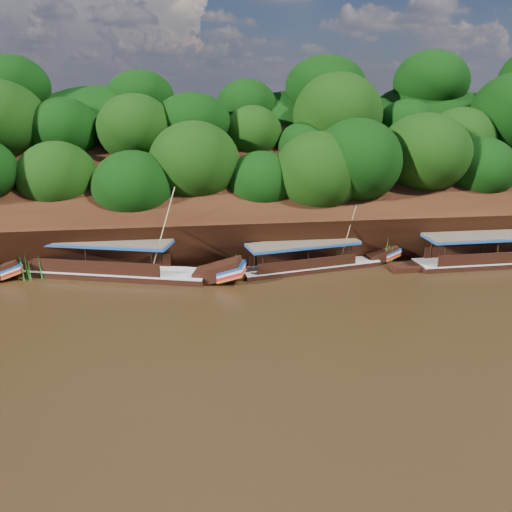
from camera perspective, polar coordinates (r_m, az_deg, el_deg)
The scene contains 6 objects.
ground at distance 29.92m, azimuth 9.72°, elevation -6.85°, with size 160.00×160.00×0.00m, color black.
riverbank at distance 50.42m, azimuth 2.28°, elevation 5.91°, with size 120.00×30.06×19.40m.
boat_0 at distance 42.65m, azimuth 26.74°, elevation -0.16°, with size 15.20×2.72×5.82m.
boat_1 at distance 37.49m, azimuth 7.21°, elevation -0.73°, with size 12.67×4.13×5.31m.
boat_2 at distance 36.92m, azimuth -15.44°, elevation -1.36°, with size 17.25×6.89×6.97m.
reeds at distance 37.55m, azimuth 1.04°, elevation 0.01°, with size 49.69×2.20×2.06m.
Camera 1 is at (-8.50, -25.85, 12.44)m, focal length 35.00 mm.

